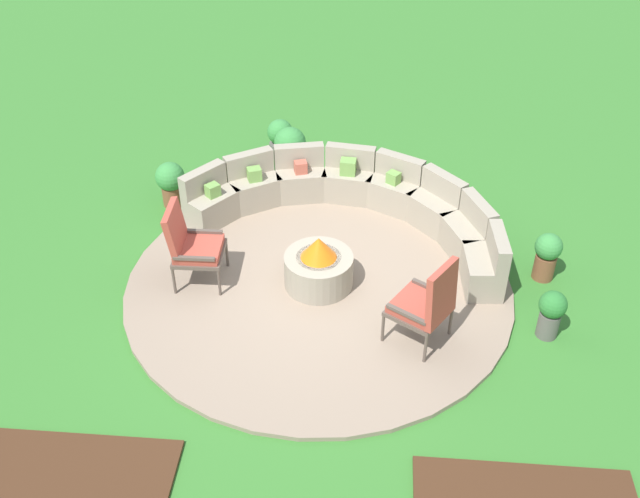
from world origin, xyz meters
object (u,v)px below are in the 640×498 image
object	(u,v)px
fire_pit	(319,267)
lounge_chair_front_left	(191,244)
potted_plant_0	(551,312)
potted_plant_4	(280,137)
lounge_chair_front_right	(427,303)
potted_plant_1	(547,254)
potted_plant_3	(171,182)
potted_plant_2	(290,148)
curved_stone_bench	(358,203)

from	to	relation	value
fire_pit	lounge_chair_front_left	xyz separation A→B (m)	(-1.56, -0.03, 0.28)
potted_plant_0	potted_plant_4	xyz separation A→B (m)	(-3.58, 3.85, -0.02)
fire_pit	potted_plant_4	world-z (taller)	fire_pit
lounge_chair_front_right	potted_plant_4	world-z (taller)	lounge_chair_front_right
potted_plant_1	potted_plant_3	size ratio (longest dim) A/B	0.97
fire_pit	potted_plant_3	xyz separation A→B (m)	(-2.26, 1.69, 0.06)
lounge_chair_front_right	potted_plant_2	distance (m)	4.18
lounge_chair_front_left	potted_plant_2	xyz separation A→B (m)	(0.89, 2.82, -0.22)
lounge_chair_front_left	potted_plant_1	xyz separation A→B (m)	(4.38, 0.47, -0.24)
lounge_chair_front_right	potted_plant_0	bearing A→B (deg)	-46.84
curved_stone_bench	potted_plant_2	xyz separation A→B (m)	(-1.09, 1.38, 0.03)
lounge_chair_front_right	lounge_chair_front_left	bearing A→B (deg)	105.12
lounge_chair_front_left	potted_plant_3	bearing A→B (deg)	-159.07
potted_plant_2	potted_plant_4	distance (m)	0.48
potted_plant_0	potted_plant_1	xyz separation A→B (m)	(0.12, 1.07, 0.01)
potted_plant_1	potted_plant_2	size ratio (longest dim) A/B	0.91
curved_stone_bench	lounge_chair_front_left	bearing A→B (deg)	-144.02
potted_plant_1	potted_plant_2	xyz separation A→B (m)	(-3.50, 2.35, 0.02)
potted_plant_0	potted_plant_1	bearing A→B (deg)	83.69
potted_plant_2	potted_plant_0	bearing A→B (deg)	-45.39
lounge_chair_front_right	potted_plant_1	bearing A→B (deg)	-16.74
lounge_chair_front_left	potted_plant_3	xyz separation A→B (m)	(-0.70, 1.73, -0.22)
potted_plant_1	potted_plant_0	bearing A→B (deg)	-96.31
potted_plant_0	potted_plant_3	distance (m)	5.48
lounge_chair_front_left	potted_plant_0	size ratio (longest dim) A/B	1.68
curved_stone_bench	potted_plant_0	xyz separation A→B (m)	(2.28, -2.04, -0.01)
curved_stone_bench	potted_plant_4	world-z (taller)	curved_stone_bench
curved_stone_bench	potted_plant_1	distance (m)	2.59
potted_plant_2	lounge_chair_front_right	bearing A→B (deg)	-62.26
potted_plant_4	lounge_chair_front_right	bearing A→B (deg)	-62.44
potted_plant_2	potted_plant_4	xyz separation A→B (m)	(-0.21, 0.43, -0.06)
fire_pit	potted_plant_0	bearing A→B (deg)	-13.23
potted_plant_1	potted_plant_2	distance (m)	4.21
lounge_chair_front_left	potted_plant_2	world-z (taller)	lounge_chair_front_left
fire_pit	potted_plant_1	size ratio (longest dim) A/B	1.30
potted_plant_2	potted_plant_3	size ratio (longest dim) A/B	1.06
fire_pit	potted_plant_3	size ratio (longest dim) A/B	1.25
potted_plant_0	fire_pit	bearing A→B (deg)	166.77
potted_plant_2	potted_plant_3	bearing A→B (deg)	-145.43
lounge_chair_front_left	potted_plant_4	bearing A→B (deg)	167.00
fire_pit	lounge_chair_front_right	bearing A→B (deg)	-35.57
lounge_chair_front_right	potted_plant_4	xyz separation A→B (m)	(-2.15, 4.12, -0.29)
fire_pit	curved_stone_bench	world-z (taller)	curved_stone_bench
potted_plant_0	potted_plant_4	bearing A→B (deg)	132.96
potted_plant_2	fire_pit	bearing A→B (deg)	-76.44
potted_plant_4	fire_pit	bearing A→B (deg)	-74.69
lounge_chair_front_right	potted_plant_2	xyz separation A→B (m)	(-1.94, 3.70, -0.24)
lounge_chair_front_right	potted_plant_0	distance (m)	1.48
potted_plant_0	potted_plant_4	size ratio (longest dim) A/B	0.99
curved_stone_bench	potted_plant_4	bearing A→B (deg)	125.71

